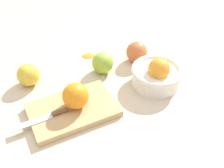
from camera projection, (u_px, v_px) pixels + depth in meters
ground_plane at (96, 86)px, 0.90m from camera, size 2.40×2.40×0.00m
bowl at (157, 74)px, 0.88m from camera, size 0.17×0.17×0.11m
cutting_board at (73, 110)px, 0.80m from camera, size 0.28×0.20×0.02m
orange_on_board at (76, 96)px, 0.78m from camera, size 0.08×0.08×0.08m
knife at (49, 116)px, 0.76m from camera, size 0.16×0.04×0.01m
apple_front_right at (28, 75)px, 0.89m from camera, size 0.07×0.07×0.07m
apple_front_left at (103, 63)px, 0.94m from camera, size 0.08×0.08×0.08m
apple_mid_left at (137, 52)px, 0.99m from camera, size 0.08×0.08×0.08m
citrus_peel at (89, 55)px, 1.03m from camera, size 0.06×0.06×0.01m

